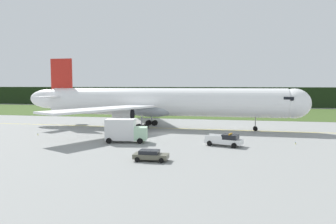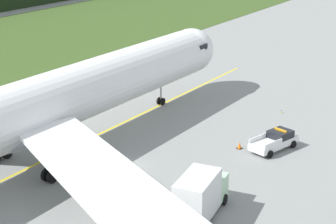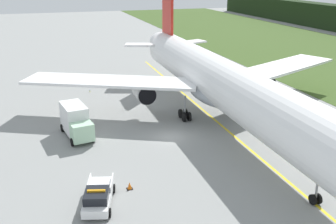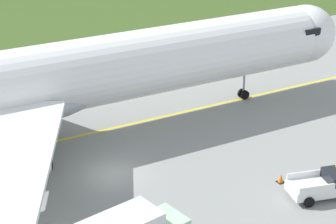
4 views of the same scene
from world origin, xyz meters
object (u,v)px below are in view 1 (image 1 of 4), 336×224
Objects in this scene: catering_truck at (125,130)px; apron_cone at (214,140)px; ops_pickup_truck at (225,140)px; staff_car at (151,155)px; airliner at (161,103)px.

apron_cone is (13.77, 3.28, -1.59)m from catering_truck.
catering_truck is (-15.61, -0.25, 1.01)m from ops_pickup_truck.
ops_pickup_truck is 14.20m from staff_car.
ops_pickup_truck is at bearing -58.82° from apron_cone.
staff_car is (7.17, -11.17, -1.22)m from catering_truck.
apron_cone is at bearing 13.41° from catering_truck.
apron_cone is at bearing 121.18° from ops_pickup_truck.
staff_car is 6.20× the size of apron_cone.
airliner is at bearing 84.63° from catering_truck.
catering_truck is at bearing 122.69° from staff_car.
ops_pickup_truck reaches higher than staff_car.
airliner is 8.89× the size of catering_truck.
apron_cone is at bearing -50.11° from airliner.
airliner is 89.23× the size of apron_cone.
airliner is at bearing 128.51° from ops_pickup_truck.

